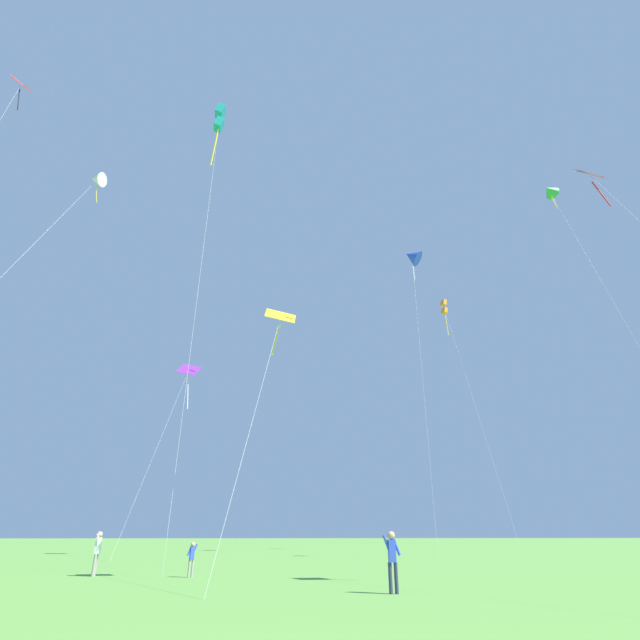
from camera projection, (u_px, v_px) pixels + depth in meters
name	position (u px, v px, depth m)	size (l,w,h in m)	color
kite_purple_streamer	(187.00, 379.00, 41.02)	(3.12, 8.05, 14.71)	purple
kite_pink_low	(602.00, 187.00, 17.92)	(2.45, 8.64, 14.32)	pink
kite_white_distant	(96.00, 180.00, 28.54)	(4.16, 9.50, 20.62)	white
kite_yellow_diamond	(278.00, 326.00, 19.78)	(2.31, 4.96, 9.96)	yellow
kite_teal_box	(219.00, 120.00, 33.55)	(0.93, 5.90, 28.26)	teal
kite_red_high	(13.00, 100.00, 30.22)	(3.75, 10.29, 28.08)	red
kite_orange_box	(444.00, 309.00, 55.85)	(1.48, 8.36, 25.74)	orange
kite_green_small	(550.00, 191.00, 38.03)	(2.30, 7.46, 26.13)	green
kite_blue_delta	(412.00, 257.00, 50.54)	(3.23, 7.52, 28.37)	blue
person_child_small	(192.00, 556.00, 18.54)	(0.37, 0.21, 1.19)	gray
person_foreground_watcher	(97.00, 549.00, 19.10)	(0.21, 0.50, 1.56)	gray
person_in_blue_jacket	(392.00, 556.00, 13.58)	(0.49, 0.21, 1.53)	#2D3351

